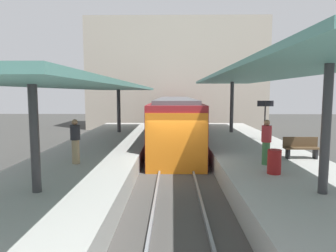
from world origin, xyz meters
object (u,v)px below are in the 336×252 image
platform_bench (301,147)px  passenger_near_bench (75,141)px  commuter_train (175,121)px  platform_sign (265,111)px  litter_bin (274,162)px  passenger_mid_platform (266,141)px

platform_bench → passenger_near_bench: 8.90m
commuter_train → passenger_near_bench: commuter_train is taller
platform_sign → litter_bin: 7.70m
passenger_near_bench → passenger_mid_platform: (7.07, -0.07, -0.00)m
platform_sign → passenger_mid_platform: 6.38m
platform_sign → litter_bin: (-1.88, -7.37, -1.22)m
commuter_train → litter_bin: commuter_train is taller
litter_bin → commuter_train: bearing=106.3°
commuter_train → platform_bench: (5.04, -8.40, -0.26)m
passenger_near_bench → passenger_mid_platform: passenger_near_bench is taller
commuter_train → litter_bin: 11.26m
passenger_mid_platform → commuter_train: bearing=109.0°
platform_bench → passenger_mid_platform: bearing=-147.4°
litter_bin → passenger_mid_platform: passenger_mid_platform is taller
platform_bench → passenger_near_bench: passenger_near_bench is taller
commuter_train → platform_sign: commuter_train is taller
passenger_mid_platform → passenger_near_bench: bearing=179.5°
commuter_train → litter_bin: bearing=-73.7°
platform_sign → passenger_near_bench: (-8.83, -6.02, -0.76)m
platform_sign → passenger_mid_platform: size_ratio=1.32×
passenger_near_bench → passenger_mid_platform: 7.07m
passenger_mid_platform → platform_bench: bearing=32.6°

